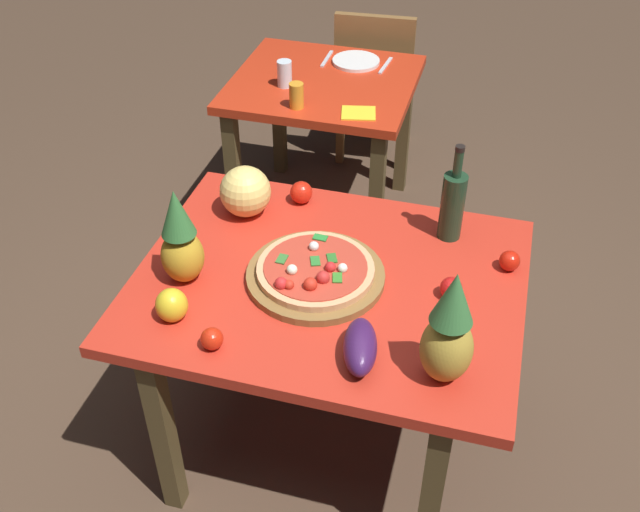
{
  "coord_description": "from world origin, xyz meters",
  "views": [
    {
      "loc": [
        0.42,
        -1.63,
        2.18
      ],
      "look_at": [
        -0.04,
        0.04,
        0.78
      ],
      "focal_mm": 41.28,
      "sensor_mm": 36.0,
      "label": 1
    }
  ],
  "objects_px": {
    "tomato_beside_pepper": "(510,261)",
    "background_table": "(323,105)",
    "pineapple_right": "(449,333)",
    "pizza_board": "(316,276)",
    "wine_bottle": "(453,204)",
    "tomato_near_board": "(301,192)",
    "drinking_glass_juice": "(296,96)",
    "drinking_glass_water": "(285,74)",
    "melon": "(245,191)",
    "pizza": "(315,270)",
    "knife_utensil": "(386,66)",
    "eggplant": "(360,347)",
    "tomato_at_corner": "(451,288)",
    "napkin_folded": "(358,113)",
    "bell_pepper": "(172,305)",
    "pineapple_left": "(180,241)",
    "dinner_plate": "(356,61)",
    "display_table": "(329,300)",
    "tomato_by_bottle": "(212,339)",
    "fork_utensil": "(327,59)",
    "dining_chair": "(375,77)"
  },
  "relations": [
    {
      "from": "background_table",
      "to": "pineapple_left",
      "type": "xyz_separation_m",
      "value": [
        -0.04,
        -1.42,
        0.27
      ]
    },
    {
      "from": "wine_bottle",
      "to": "napkin_folded",
      "type": "xyz_separation_m",
      "value": [
        -0.47,
        0.73,
        -0.12
      ]
    },
    {
      "from": "melon",
      "to": "tomato_beside_pepper",
      "type": "xyz_separation_m",
      "value": [
        0.87,
        -0.07,
        -0.05
      ]
    },
    {
      "from": "melon",
      "to": "drinking_glass_juice",
      "type": "height_order",
      "value": "melon"
    },
    {
      "from": "pineapple_right",
      "to": "tomato_near_board",
      "type": "xyz_separation_m",
      "value": [
        -0.58,
        0.66,
        -0.12
      ]
    },
    {
      "from": "wine_bottle",
      "to": "tomato_at_corner",
      "type": "bearing_deg",
      "value": -81.29
    },
    {
      "from": "background_table",
      "to": "pizza_board",
      "type": "xyz_separation_m",
      "value": [
        0.34,
        -1.32,
        0.14
      ]
    },
    {
      "from": "dining_chair",
      "to": "bell_pepper",
      "type": "height_order",
      "value": "dining_chair"
    },
    {
      "from": "tomato_near_board",
      "to": "pineapple_left",
      "type": "bearing_deg",
      "value": -114.78
    },
    {
      "from": "wine_bottle",
      "to": "pineapple_right",
      "type": "relative_size",
      "value": 0.96
    },
    {
      "from": "dinner_plate",
      "to": "pizza",
      "type": "bearing_deg",
      "value": -81.23
    },
    {
      "from": "napkin_folded",
      "to": "pineapple_right",
      "type": "bearing_deg",
      "value": -68.1
    },
    {
      "from": "tomato_at_corner",
      "to": "drinking_glass_juice",
      "type": "relative_size",
      "value": 0.62
    },
    {
      "from": "tomato_by_bottle",
      "to": "fork_utensil",
      "type": "xyz_separation_m",
      "value": [
        -0.19,
        1.88,
        -0.03
      ]
    },
    {
      "from": "background_table",
      "to": "drinking_glass_juice",
      "type": "distance_m",
      "value": 0.34
    },
    {
      "from": "tomato_at_corner",
      "to": "pineapple_right",
      "type": "bearing_deg",
      "value": -85.99
    },
    {
      "from": "napkin_folded",
      "to": "bell_pepper",
      "type": "bearing_deg",
      "value": -99.9
    },
    {
      "from": "pizza_board",
      "to": "pizza",
      "type": "relative_size",
      "value": 1.18
    },
    {
      "from": "pineapple_left",
      "to": "eggplant",
      "type": "distance_m",
      "value": 0.62
    },
    {
      "from": "pizza",
      "to": "display_table",
      "type": "bearing_deg",
      "value": 25.29
    },
    {
      "from": "pineapple_right",
      "to": "pizza_board",
      "type": "bearing_deg",
      "value": 146.29
    },
    {
      "from": "tomato_beside_pepper",
      "to": "dinner_plate",
      "type": "bearing_deg",
      "value": 120.84
    },
    {
      "from": "dinner_plate",
      "to": "knife_utensil",
      "type": "relative_size",
      "value": 1.22
    },
    {
      "from": "pizza",
      "to": "drinking_glass_water",
      "type": "xyz_separation_m",
      "value": [
        -0.48,
        1.22,
        0.02
      ]
    },
    {
      "from": "wine_bottle",
      "to": "tomato_near_board",
      "type": "distance_m",
      "value": 0.53
    },
    {
      "from": "tomato_beside_pepper",
      "to": "melon",
      "type": "bearing_deg",
      "value": 175.7
    },
    {
      "from": "bell_pepper",
      "to": "napkin_folded",
      "type": "distance_m",
      "value": 1.34
    },
    {
      "from": "tomato_at_corner",
      "to": "drinking_glass_juice",
      "type": "bearing_deg",
      "value": 127.58
    },
    {
      "from": "pineapple_left",
      "to": "tomato_at_corner",
      "type": "xyz_separation_m",
      "value": [
        0.78,
        0.13,
        -0.11
      ]
    },
    {
      "from": "wine_bottle",
      "to": "tomato_near_board",
      "type": "xyz_separation_m",
      "value": [
        -0.52,
        0.06,
        -0.09
      ]
    },
    {
      "from": "display_table",
      "to": "tomato_beside_pepper",
      "type": "relative_size",
      "value": 18.26
    },
    {
      "from": "dining_chair",
      "to": "dinner_plate",
      "type": "relative_size",
      "value": 3.86
    },
    {
      "from": "fork_utensil",
      "to": "napkin_folded",
      "type": "relative_size",
      "value": 1.29
    },
    {
      "from": "tomato_at_corner",
      "to": "pineapple_left",
      "type": "bearing_deg",
      "value": -170.62
    },
    {
      "from": "pizza",
      "to": "knife_utensil",
      "type": "height_order",
      "value": "pizza"
    },
    {
      "from": "pineapple_left",
      "to": "tomato_at_corner",
      "type": "height_order",
      "value": "pineapple_left"
    },
    {
      "from": "tomato_near_board",
      "to": "tomato_beside_pepper",
      "type": "bearing_deg",
      "value": -13.87
    },
    {
      "from": "drinking_glass_juice",
      "to": "eggplant",
      "type": "bearing_deg",
      "value": -66.39
    },
    {
      "from": "tomato_beside_pepper",
      "to": "drinking_glass_water",
      "type": "xyz_separation_m",
      "value": [
        -1.04,
        1.01,
        0.03
      ]
    },
    {
      "from": "pineapple_left",
      "to": "dinner_plate",
      "type": "relative_size",
      "value": 1.44
    },
    {
      "from": "display_table",
      "to": "dinner_plate",
      "type": "distance_m",
      "value": 1.55
    },
    {
      "from": "napkin_folded",
      "to": "eggplant",
      "type": "bearing_deg",
      "value": -76.71
    },
    {
      "from": "pizza_board",
      "to": "eggplant",
      "type": "bearing_deg",
      "value": -54.4
    },
    {
      "from": "tomato_near_board",
      "to": "drinking_glass_water",
      "type": "distance_m",
      "value": 0.9
    },
    {
      "from": "dining_chair",
      "to": "napkin_folded",
      "type": "height_order",
      "value": "dining_chair"
    },
    {
      "from": "background_table",
      "to": "tomato_beside_pepper",
      "type": "bearing_deg",
      "value": -51.39
    },
    {
      "from": "pizza",
      "to": "drinking_glass_water",
      "type": "relative_size",
      "value": 3.06
    },
    {
      "from": "drinking_glass_juice",
      "to": "drinking_glass_water",
      "type": "bearing_deg",
      "value": 121.38
    },
    {
      "from": "tomato_beside_pepper",
      "to": "background_table",
      "type": "bearing_deg",
      "value": 128.61
    },
    {
      "from": "pineapple_left",
      "to": "tomato_at_corner",
      "type": "distance_m",
      "value": 0.8
    }
  ]
}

